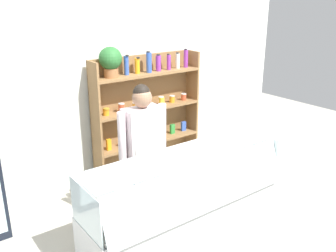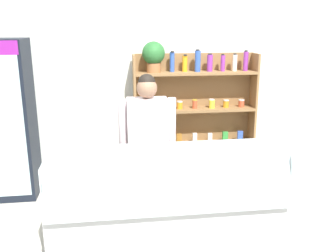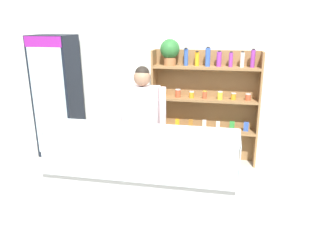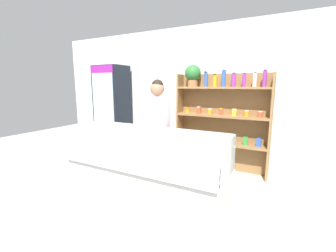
% 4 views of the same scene
% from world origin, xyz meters
% --- Properties ---
extents(ground_plane, '(12.00, 12.00, 0.00)m').
position_xyz_m(ground_plane, '(0.00, 0.00, 0.00)').
color(ground_plane, '#B7B2A3').
extents(back_wall, '(6.80, 0.10, 2.70)m').
position_xyz_m(back_wall, '(0.00, 1.97, 1.35)').
color(back_wall, silver).
rests_on(back_wall, ground).
extents(shelving_unit, '(1.67, 0.30, 1.95)m').
position_xyz_m(shelving_unit, '(0.55, 1.74, 1.11)').
color(shelving_unit, olive).
rests_on(shelving_unit, ground).
extents(deli_display_case, '(2.26, 0.71, 1.01)m').
position_xyz_m(deli_display_case, '(0.04, 0.11, 0.31)').
color(deli_display_case, silver).
rests_on(deli_display_case, ground).
extents(shop_clerk, '(0.62, 0.25, 1.67)m').
position_xyz_m(shop_clerk, '(-0.10, 0.69, 0.99)').
color(shop_clerk, '#383D51').
rests_on(shop_clerk, ground).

